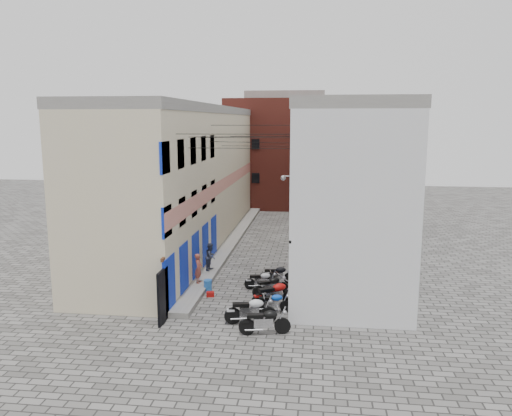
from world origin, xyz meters
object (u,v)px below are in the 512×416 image
at_px(motorcycle_b, 251,309).
at_px(person_b, 211,257).
at_px(motorcycle_f, 262,279).
at_px(person_a, 199,268).
at_px(red_crate, 210,294).
at_px(motorcycle_g, 277,273).
at_px(motorcycle_e, 271,285).
at_px(motorcycle_c, 273,302).
at_px(water_jug_far, 208,285).
at_px(water_jug_near, 208,286).
at_px(motorcycle_a, 265,320).
at_px(motorcycle_d, 275,293).

relative_size(motorcycle_b, person_b, 1.46).
height_order(motorcycle_f, person_a, person_a).
bearing_deg(red_crate, motorcycle_g, 37.61).
height_order(motorcycle_e, motorcycle_g, motorcycle_e).
xyz_separation_m(motorcycle_b, motorcycle_e, (0.50, 3.26, -0.08)).
distance_m(motorcycle_c, water_jug_far, 4.04).
distance_m(person_a, red_crate, 1.68).
bearing_deg(water_jug_near, motorcycle_f, 16.68).
xyz_separation_m(motorcycle_a, motorcycle_d, (0.11, 2.94, 0.05)).
bearing_deg(person_b, motorcycle_e, -119.48).
bearing_deg(motorcycle_c, motorcycle_e, 179.08).
relative_size(motorcycle_b, person_a, 1.46).
bearing_deg(motorcycle_f, person_b, -134.02).
xyz_separation_m(person_a, red_crate, (0.83, -1.18, -0.87)).
bearing_deg(motorcycle_a, motorcycle_e, 171.26).
relative_size(motorcycle_a, person_a, 1.37).
bearing_deg(motorcycle_a, motorcycle_g, 169.22).
distance_m(motorcycle_e, motorcycle_f, 1.08).
relative_size(motorcycle_c, motorcycle_e, 0.92).
xyz_separation_m(motorcycle_b, motorcycle_g, (0.64, 5.08, -0.09)).
bearing_deg(motorcycle_d, motorcycle_c, -32.35).
bearing_deg(motorcycle_f, motorcycle_a, -2.49).
relative_size(motorcycle_c, person_a, 1.15).
height_order(motorcycle_b, person_b, person_b).
distance_m(motorcycle_a, motorcycle_b, 1.18).
height_order(person_a, water_jug_near, person_a).
xyz_separation_m(motorcycle_a, motorcycle_c, (0.09, 2.22, -0.09)).
distance_m(motorcycle_a, red_crate, 4.84).
bearing_deg(water_jug_far, motorcycle_d, -25.41).
height_order(motorcycle_b, water_jug_far, motorcycle_b).
bearing_deg(water_jug_near, person_a, 134.92).
distance_m(motorcycle_b, motorcycle_c, 1.48).
bearing_deg(person_a, motorcycle_a, -139.69).
relative_size(motorcycle_a, water_jug_near, 3.53).
bearing_deg(water_jug_far, water_jug_near, -90.00).
bearing_deg(person_b, motorcycle_b, -143.89).
relative_size(motorcycle_f, water_jug_far, 2.98).
relative_size(person_a, person_b, 1.00).
xyz_separation_m(motorcycle_e, person_b, (-3.47, 2.89, 0.45)).
distance_m(motorcycle_d, motorcycle_e, 1.32).
height_order(motorcycle_f, person_b, person_b).
xyz_separation_m(motorcycle_c, water_jug_near, (-3.32, 2.19, -0.20)).
distance_m(motorcycle_a, motorcycle_f, 5.21).
distance_m(water_jug_far, red_crate, 0.79).
bearing_deg(motorcycle_b, person_a, -153.31).
bearing_deg(motorcycle_a, water_jug_near, -155.03).
height_order(water_jug_far, red_crate, water_jug_far).
relative_size(motorcycle_g, red_crate, 5.14).
xyz_separation_m(motorcycle_b, red_crate, (-2.28, 2.83, -0.50)).
bearing_deg(water_jug_near, motorcycle_d, -23.79).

